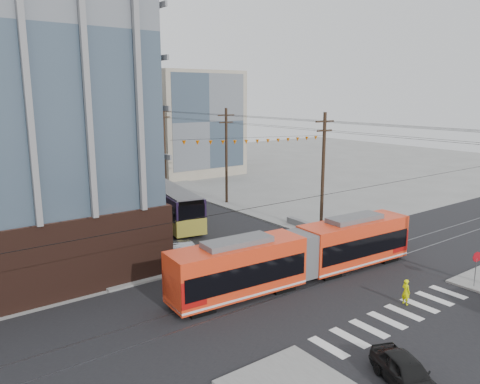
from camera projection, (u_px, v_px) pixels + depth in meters
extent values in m
plane|color=slate|center=(354.00, 299.00, 29.25)|extent=(160.00, 160.00, 0.00)
cube|color=gray|center=(186.00, 123.00, 74.61)|extent=(14.00, 14.00, 16.00)
cube|color=#8C99A5|center=(143.00, 123.00, 91.67)|extent=(16.00, 16.00, 14.00)
cylinder|color=black|center=(122.00, 137.00, 77.01)|extent=(0.30, 0.30, 11.00)
imported|color=black|center=(406.00, 372.00, 20.31)|extent=(3.09, 4.42, 1.40)
imported|color=gray|center=(179.00, 251.00, 35.53)|extent=(2.63, 5.21, 1.64)
imported|color=silver|center=(143.00, 230.00, 41.82)|extent=(2.41, 4.61, 1.28)
imported|color=slate|center=(123.00, 223.00, 44.18)|extent=(3.06, 4.66, 1.19)
imported|color=#EBF702|center=(406.00, 292.00, 28.31)|extent=(0.47, 0.64, 1.60)
cube|color=slate|center=(301.00, 224.00, 44.53)|extent=(1.04, 3.70, 0.73)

